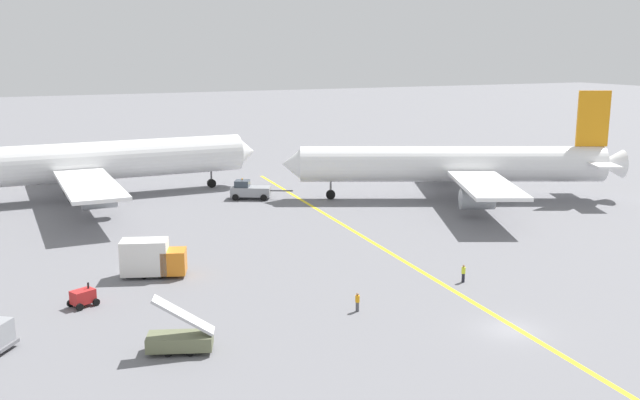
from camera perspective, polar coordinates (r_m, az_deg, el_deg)
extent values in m
plane|color=slate|center=(55.97, 15.04, -10.06)|extent=(600.00, 600.00, 0.00)
cube|color=yellow|center=(64.15, 10.28, -6.94)|extent=(8.71, 119.75, 0.01)
cylinder|color=white|center=(104.71, -17.89, 2.98)|extent=(43.26, 5.93, 5.41)
cone|color=white|center=(109.86, -6.02, 3.90)|extent=(2.86, 5.01, 4.98)
cube|color=white|center=(104.59, -19.03, 2.44)|extent=(6.98, 48.79, 0.44)
cylinder|color=#999EA3|center=(91.68, -17.36, 0.12)|extent=(4.23, 2.65, 2.60)
cylinder|color=#999EA3|center=(118.37, -19.25, 2.60)|extent=(4.23, 2.65, 2.60)
cylinder|color=slate|center=(108.27, -19.67, 1.26)|extent=(0.28, 0.28, 2.11)
cylinder|color=black|center=(108.46, -19.63, 0.72)|extent=(1.31, 0.57, 1.30)
cylinder|color=slate|center=(101.61, -19.27, 0.62)|extent=(0.28, 0.28, 2.11)
cylinder|color=black|center=(101.81, -19.23, 0.04)|extent=(1.31, 0.57, 1.30)
cylinder|color=slate|center=(108.75, -8.72, 1.88)|extent=(0.28, 0.28, 2.11)
cylinder|color=black|center=(108.94, -8.71, 1.33)|extent=(1.31, 0.57, 1.30)
cylinder|color=white|center=(100.36, 10.53, 2.86)|extent=(40.42, 21.71, 4.92)
cone|color=white|center=(98.61, -2.28, 2.89)|extent=(4.41, 5.28, 4.53)
cone|color=white|center=(106.74, 22.25, 2.71)|extent=(4.90, 5.07, 3.94)
cube|color=white|center=(100.90, 11.69, 2.44)|extent=(22.63, 40.07, 0.44)
cube|color=white|center=(105.73, 21.02, 2.99)|extent=(8.24, 13.17, 0.28)
cube|color=orange|center=(104.95, 21.10, 6.12)|extent=(4.16, 2.13, 7.66)
cylinder|color=#999EA3|center=(112.12, 9.95, 2.52)|extent=(4.90, 4.09, 2.60)
cylinder|color=#999EA3|center=(89.98, 12.52, 0.08)|extent=(4.90, 4.09, 2.60)
cylinder|color=slate|center=(98.30, 12.61, 0.64)|extent=(0.28, 0.28, 2.11)
cylinder|color=black|center=(98.51, 12.58, 0.04)|extent=(1.41, 1.03, 1.30)
cylinder|color=slate|center=(104.81, 11.79, 1.38)|extent=(0.28, 0.28, 2.11)
cylinder|color=black|center=(105.01, 11.76, 0.82)|extent=(1.41, 1.03, 1.30)
cylinder|color=slate|center=(99.15, 0.86, 1.03)|extent=(0.28, 0.28, 2.11)
cylinder|color=black|center=(99.36, 0.86, 0.44)|extent=(1.41, 1.03, 1.30)
cube|color=gray|center=(99.98, -5.57, 0.71)|extent=(6.03, 4.83, 1.27)
cube|color=#333D47|center=(99.98, -6.27, 1.33)|extent=(2.70, 2.72, 0.90)
cylinder|color=#4C4C51|center=(99.35, -3.10, 0.75)|extent=(2.91, 1.70, 0.20)
sphere|color=orange|center=(99.86, -6.27, 1.68)|extent=(0.24, 0.24, 0.24)
cylinder|color=black|center=(99.22, -6.81, 0.22)|extent=(0.93, 0.69, 0.90)
cylinder|color=black|center=(101.67, -6.55, 0.51)|extent=(0.93, 0.69, 0.90)
cylinder|color=black|center=(98.58, -4.55, 0.19)|extent=(0.93, 0.69, 0.90)
cylinder|color=black|center=(101.04, -4.34, 0.48)|extent=(0.93, 0.69, 0.90)
cube|color=#666B4C|center=(51.13, -11.19, -11.07)|extent=(4.91, 3.43, 1.00)
cube|color=silver|center=(50.38, -10.93, -9.08)|extent=(4.40, 2.76, 2.71)
cylinder|color=black|center=(50.78, -12.12, -11.89)|extent=(0.63, 0.40, 0.60)
cylinder|color=black|center=(52.06, -11.91, -11.27)|extent=(0.63, 0.40, 0.60)
cylinder|color=black|center=(50.60, -10.40, -11.91)|extent=(0.63, 0.40, 0.60)
cylinder|color=black|center=(51.87, -10.24, -11.28)|extent=(0.63, 0.40, 0.60)
cylinder|color=black|center=(55.87, -23.93, -10.43)|extent=(0.60, 0.51, 0.60)
cube|color=red|center=(61.63, -18.51, -7.36)|extent=(2.14, 1.85, 1.10)
cylinder|color=black|center=(61.64, -18.13, -6.55)|extent=(0.16, 0.16, 0.50)
cylinder|color=black|center=(60.89, -18.74, -8.17)|extent=(0.63, 0.43, 0.60)
cylinder|color=black|center=(62.04, -19.41, -7.83)|extent=(0.63, 0.43, 0.60)
cylinder|color=black|center=(61.60, -17.54, -7.85)|extent=(0.63, 0.43, 0.60)
cylinder|color=black|center=(62.74, -18.22, -7.53)|extent=(0.63, 0.43, 0.60)
cube|color=orange|center=(67.28, -11.66, -4.85)|extent=(2.87, 2.99, 2.20)
cube|color=silver|center=(67.50, -13.91, -4.46)|extent=(4.76, 3.66, 3.20)
cylinder|color=black|center=(68.41, -12.53, -5.57)|extent=(0.63, 0.39, 0.60)
cylinder|color=black|center=(67.09, -12.68, -5.93)|extent=(0.63, 0.39, 0.60)
cylinder|color=black|center=(68.62, -13.78, -5.57)|extent=(0.63, 0.39, 0.60)
cylinder|color=black|center=(67.30, -13.96, -5.93)|extent=(0.63, 0.39, 0.60)
cylinder|color=black|center=(65.74, 11.43, -6.15)|extent=(0.28, 0.28, 0.82)
cylinder|color=#D1E02D|center=(65.52, 11.46, -5.56)|extent=(0.36, 0.36, 0.58)
sphere|color=#9E704C|center=(65.40, 11.47, -5.22)|extent=(0.22, 0.22, 0.22)
cylinder|color=#4C4C51|center=(57.66, 3.02, -8.56)|extent=(0.28, 0.28, 0.79)
cylinder|color=orange|center=(57.43, 3.03, -7.93)|extent=(0.36, 0.36, 0.56)
sphere|color=#9E704C|center=(57.30, 3.03, -7.57)|extent=(0.21, 0.21, 0.21)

